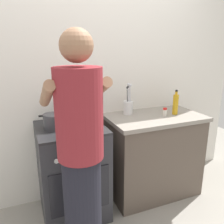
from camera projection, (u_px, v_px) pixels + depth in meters
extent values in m
plane|color=gray|center=(112.00, 211.00, 2.31)|extent=(6.00, 6.00, 0.00)
cube|color=silver|center=(112.00, 80.00, 2.48)|extent=(3.20, 0.10, 2.50)
cube|color=brown|center=(153.00, 156.00, 2.52)|extent=(0.96, 0.56, 0.86)
cube|color=gray|center=(155.00, 117.00, 2.40)|extent=(1.00, 0.60, 0.04)
cube|color=#2D2D33|center=(72.00, 172.00, 2.19)|extent=(0.60, 0.60, 0.88)
cube|color=#232326|center=(70.00, 127.00, 2.07)|extent=(0.60, 0.60, 0.02)
cube|color=black|center=(81.00, 191.00, 1.92)|extent=(0.51, 0.01, 0.40)
cylinder|color=silver|center=(56.00, 161.00, 1.77)|extent=(0.04, 0.01, 0.04)
cylinder|color=silver|center=(79.00, 157.00, 1.83)|extent=(0.04, 0.01, 0.04)
cylinder|color=silver|center=(100.00, 153.00, 1.90)|extent=(0.04, 0.01, 0.04)
cylinder|color=#38383D|center=(54.00, 121.00, 2.00)|extent=(0.18, 0.18, 0.13)
cube|color=black|center=(41.00, 116.00, 1.94)|extent=(0.04, 0.02, 0.01)
cube|color=black|center=(65.00, 113.00, 2.02)|extent=(0.04, 0.02, 0.01)
cylinder|color=#B7B7BC|center=(85.00, 120.00, 2.10)|extent=(0.29, 0.29, 0.09)
torus|color=#B7B7BC|center=(85.00, 116.00, 2.09)|extent=(0.31, 0.31, 0.01)
cylinder|color=silver|center=(128.00, 108.00, 2.42)|extent=(0.10, 0.10, 0.14)
cylinder|color=white|center=(127.00, 100.00, 2.42)|extent=(0.03, 0.02, 0.26)
sphere|color=white|center=(127.00, 87.00, 2.38)|extent=(0.03, 0.03, 0.03)
cylinder|color=silver|center=(127.00, 101.00, 2.41)|extent=(0.03, 0.03, 0.25)
sphere|color=silver|center=(127.00, 88.00, 2.37)|extent=(0.03, 0.03, 0.03)
cylinder|color=black|center=(128.00, 101.00, 2.40)|extent=(0.02, 0.05, 0.26)
sphere|color=black|center=(128.00, 88.00, 2.36)|extent=(0.03, 0.03, 0.03)
cylinder|color=silver|center=(130.00, 100.00, 2.40)|extent=(0.05, 0.07, 0.29)
sphere|color=silver|center=(130.00, 85.00, 2.35)|extent=(0.03, 0.03, 0.03)
cylinder|color=silver|center=(129.00, 101.00, 2.39)|extent=(0.03, 0.01, 0.24)
sphere|color=silver|center=(129.00, 89.00, 2.35)|extent=(0.03, 0.03, 0.03)
cylinder|color=#B7BABF|center=(128.00, 100.00, 2.40)|extent=(0.02, 0.02, 0.30)
sphere|color=#B7BABF|center=(128.00, 85.00, 2.35)|extent=(0.03, 0.03, 0.03)
cylinder|color=silver|center=(165.00, 113.00, 2.39)|extent=(0.04, 0.04, 0.06)
cylinder|color=red|center=(165.00, 109.00, 2.38)|extent=(0.04, 0.04, 0.02)
cylinder|color=gold|center=(175.00, 105.00, 2.41)|extent=(0.06, 0.06, 0.21)
cylinder|color=gold|center=(176.00, 93.00, 2.38)|extent=(0.03, 0.03, 0.04)
cylinder|color=black|center=(177.00, 91.00, 2.37)|extent=(0.03, 0.03, 0.02)
cylinder|color=black|center=(83.00, 214.00, 1.62)|extent=(0.26, 0.26, 0.90)
cylinder|color=maroon|center=(79.00, 114.00, 1.41)|extent=(0.30, 0.30, 0.58)
sphere|color=#A07254|center=(76.00, 45.00, 1.30)|extent=(0.20, 0.20, 0.20)
cylinder|color=#A07254|center=(47.00, 95.00, 1.45)|extent=(0.07, 0.41, 0.24)
cylinder|color=#A07254|center=(98.00, 91.00, 1.57)|extent=(0.07, 0.41, 0.24)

